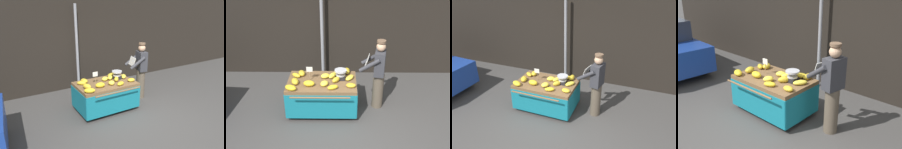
# 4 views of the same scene
# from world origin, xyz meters

# --- Properties ---
(ground_plane) EXTENTS (60.00, 60.00, 0.00)m
(ground_plane) POSITION_xyz_m (0.00, 0.00, 0.00)
(ground_plane) COLOR #423F3D
(back_wall) EXTENTS (16.00, 0.24, 4.32)m
(back_wall) POSITION_xyz_m (0.00, 3.12, 2.16)
(back_wall) COLOR black
(back_wall) RESTS_ON ground
(street_pole) EXTENTS (0.09, 0.09, 2.80)m
(street_pole) POSITION_xyz_m (-0.53, 2.75, 1.40)
(street_pole) COLOR gray
(street_pole) RESTS_ON ground
(banana_cart) EXTENTS (1.60, 1.22, 0.78)m
(banana_cart) POSITION_xyz_m (-0.44, 1.03, 0.57)
(banana_cart) COLOR brown
(banana_cart) RESTS_ON ground
(weighing_scale) EXTENTS (0.28, 0.28, 0.23)m
(weighing_scale) POSITION_xyz_m (-0.01, 1.13, 0.90)
(weighing_scale) COLOR black
(weighing_scale) RESTS_ON banana_cart
(price_sign) EXTENTS (0.14, 0.01, 0.34)m
(price_sign) POSITION_xyz_m (-0.72, 1.06, 1.03)
(price_sign) COLOR #997A51
(price_sign) RESTS_ON banana_cart
(banana_bunch_0) EXTENTS (0.13, 0.26, 0.12)m
(banana_bunch_0) POSITION_xyz_m (0.14, 1.43, 0.84)
(banana_bunch_0) COLOR gold
(banana_bunch_0) RESTS_ON banana_cart
(banana_bunch_1) EXTENTS (0.21, 0.27, 0.12)m
(banana_bunch_1) POSITION_xyz_m (-0.94, 1.30, 0.84)
(banana_bunch_1) COLOR gold
(banana_bunch_1) RESTS_ON banana_cart
(banana_bunch_2) EXTENTS (0.26, 0.24, 0.11)m
(banana_bunch_2) POSITION_xyz_m (-0.37, 1.18, 0.84)
(banana_bunch_2) COLOR yellow
(banana_bunch_2) RESTS_ON banana_cart
(banana_bunch_3) EXTENTS (0.23, 0.26, 0.12)m
(banana_bunch_3) POSITION_xyz_m (-0.11, 0.99, 0.84)
(banana_bunch_3) COLOR gold
(banana_bunch_3) RESTS_ON banana_cart
(banana_bunch_4) EXTENTS (0.23, 0.17, 0.10)m
(banana_bunch_4) POSITION_xyz_m (0.22, 0.76, 0.83)
(banana_bunch_4) COLOR gold
(banana_bunch_4) RESTS_ON banana_cart
(banana_bunch_5) EXTENTS (0.24, 0.26, 0.11)m
(banana_bunch_5) POSITION_xyz_m (-0.37, 0.82, 0.84)
(banana_bunch_5) COLOR yellow
(banana_bunch_5) RESTS_ON banana_cart
(banana_bunch_6) EXTENTS (0.27, 0.31, 0.11)m
(banana_bunch_6) POSITION_xyz_m (-0.19, 1.21, 0.84)
(banana_bunch_6) COLOR yellow
(banana_bunch_6) RESTS_ON banana_cart
(banana_bunch_7) EXTENTS (0.26, 0.23, 0.10)m
(banana_bunch_7) POSITION_xyz_m (-1.05, 1.21, 0.83)
(banana_bunch_7) COLOR gold
(banana_bunch_7) RESTS_ON banana_cart
(banana_bunch_8) EXTENTS (0.27, 0.21, 0.09)m
(banana_bunch_8) POSITION_xyz_m (-0.18, 0.67, 0.83)
(banana_bunch_8) COLOR gold
(banana_bunch_8) RESTS_ON banana_cart
(banana_bunch_9) EXTENTS (0.27, 0.31, 0.09)m
(banana_bunch_9) POSITION_xyz_m (0.20, 1.12, 0.83)
(banana_bunch_9) COLOR yellow
(banana_bunch_9) RESTS_ON banana_cart
(banana_bunch_10) EXTENTS (0.26, 0.18, 0.13)m
(banana_bunch_10) POSITION_xyz_m (-0.71, 0.80, 0.85)
(banana_bunch_10) COLOR gold
(banana_bunch_10) RESTS_ON banana_cart
(banana_bunch_11) EXTENTS (0.31, 0.26, 0.12)m
(banana_bunch_11) POSITION_xyz_m (-1.09, 0.62, 0.84)
(banana_bunch_11) COLOR gold
(banana_bunch_11) RESTS_ON banana_cart
(banana_bunch_12) EXTENTS (0.34, 0.27, 0.10)m
(banana_bunch_12) POSITION_xyz_m (-0.03, 1.40, 0.83)
(banana_bunch_12) COLOR gold
(banana_bunch_12) RESTS_ON banana_cart
(banana_bunch_13) EXTENTS (0.22, 0.29, 0.12)m
(banana_bunch_13) POSITION_xyz_m (-1.03, 0.90, 0.85)
(banana_bunch_13) COLOR gold
(banana_bunch_13) RESTS_ON banana_cart
(vendor_person) EXTENTS (0.65, 0.60, 1.71)m
(vendor_person) POSITION_xyz_m (0.87, 1.20, 0.87)
(vendor_person) COLOR brown
(vendor_person) RESTS_ON ground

